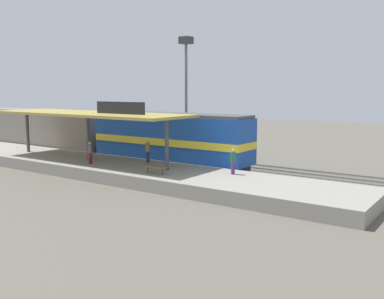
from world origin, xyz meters
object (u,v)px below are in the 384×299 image
Objects in this scene: platform_bench at (155,167)px; person_walking at (233,160)px; light_mast at (186,70)px; locomotive at (170,140)px; person_boarding at (148,150)px; person_waiting at (90,152)px; passenger_carriage_front at (36,130)px.

person_walking reaches higher than platform_bench.
platform_bench is 0.15× the size of light_mast.
person_walking is (-3.16, -7.78, -0.56)m from locomotive.
person_boarding reaches higher than platform_bench.
light_mast is at bearing 28.16° from platform_bench.
platform_bench is at bearing -151.84° from light_mast.
locomotive is 8.44× the size of person_waiting.
person_boarding is at bearing 86.47° from person_walking.
platform_bench is 17.17m from light_mast.
passenger_carriage_front is at bearing 119.09° from light_mast.
light_mast is at bearing 47.03° from person_walking.
locomotive is (6.00, 3.41, 1.07)m from platform_bench.
locomotive is 2.73m from person_boarding.
person_waiting is 1.00× the size of person_boarding.
light_mast reaches higher than passenger_carriage_front.
locomotive is at bearing 67.92° from person_walking.
locomotive is at bearing -152.97° from light_mast.
platform_bench is 0.99× the size of person_waiting.
person_waiting is at bearing 104.38° from person_walking.
light_mast reaches higher than person_waiting.
passenger_carriage_front is 11.70× the size of person_walking.
person_waiting is 1.00× the size of person_walking.
locomotive reaches higher than platform_bench.
locomotive is at bearing -26.89° from person_waiting.
locomotive reaches higher than passenger_carriage_front.
person_boarding is at bearing -98.49° from passenger_carriage_front.
person_boarding is at bearing -41.74° from person_waiting.
platform_bench is 22.25m from passenger_carriage_front.
passenger_carriage_front is at bearing 83.02° from person_walking.
platform_bench is at bearing -150.42° from locomotive.
person_walking is at bearing -75.62° from person_waiting.
person_walking is at bearing -93.53° from person_boarding.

